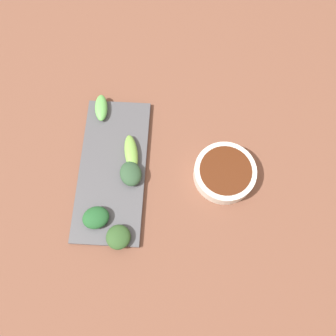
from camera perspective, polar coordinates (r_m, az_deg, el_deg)
tabletop at (r=0.82m, az=-3.03°, el=-0.87°), size 2.10×2.10×0.02m
sauce_bowl at (r=0.80m, az=9.57°, el=-0.75°), size 0.14×0.14×0.04m
serving_plate at (r=0.82m, az=-9.34°, el=-0.02°), size 0.16×0.36×0.01m
broccoli_stalk_0 at (r=0.81m, az=-6.26°, el=2.58°), size 0.05×0.10×0.02m
broccoli_leafy_1 at (r=0.76m, az=-8.41°, el=-11.50°), size 0.07×0.07×0.02m
broccoli_leafy_2 at (r=0.79m, az=-6.33°, el=-0.97°), size 0.07×0.07×0.03m
broccoli_leafy_3 at (r=0.77m, az=-12.13°, el=-8.22°), size 0.07×0.07×0.03m
broccoli_stalk_4 at (r=0.87m, az=-11.24°, el=9.98°), size 0.04×0.08×0.02m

